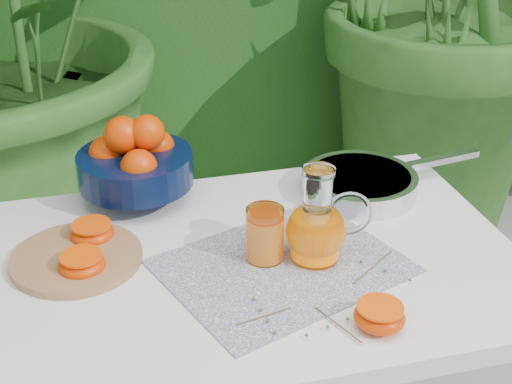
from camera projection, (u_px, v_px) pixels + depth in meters
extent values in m
cube|color=white|center=(259.00, 265.00, 1.38)|extent=(1.00, 0.70, 0.04)
cylinder|color=white|center=(46.00, 353.00, 1.71)|extent=(0.04, 0.04, 0.71)
cylinder|color=white|center=(392.00, 297.00, 1.91)|extent=(0.04, 0.04, 0.71)
cube|color=#0C1547|center=(283.00, 266.00, 1.34)|extent=(0.51, 0.46, 0.00)
cylinder|color=olive|center=(77.00, 258.00, 1.35)|extent=(0.31, 0.31, 0.02)
cylinder|color=black|center=(137.00, 191.00, 1.56)|extent=(0.09, 0.09, 0.04)
cylinder|color=black|center=(135.00, 168.00, 1.54)|extent=(0.26, 0.26, 0.07)
sphere|color=#F34D02|center=(107.00, 153.00, 1.53)|extent=(0.08, 0.08, 0.08)
sphere|color=#F34D02|center=(157.00, 147.00, 1.56)|extent=(0.08, 0.08, 0.08)
sphere|color=#F34D02|center=(139.00, 168.00, 1.47)|extent=(0.08, 0.08, 0.08)
sphere|color=#F34D02|center=(130.00, 144.00, 1.58)|extent=(0.08, 0.08, 0.08)
sphere|color=#F34D02|center=(123.00, 135.00, 1.50)|extent=(0.08, 0.08, 0.08)
sphere|color=#F34D02|center=(147.00, 132.00, 1.50)|extent=(0.08, 0.08, 0.08)
cylinder|color=white|center=(315.00, 255.00, 1.36)|extent=(0.11, 0.11, 0.01)
ellipsoid|color=white|center=(316.00, 231.00, 1.33)|extent=(0.13, 0.13, 0.11)
cylinder|color=white|center=(318.00, 191.00, 1.29)|extent=(0.06, 0.06, 0.07)
cylinder|color=white|center=(319.00, 171.00, 1.27)|extent=(0.07, 0.07, 0.01)
torus|color=white|center=(348.00, 214.00, 1.32)|extent=(0.09, 0.03, 0.09)
cylinder|color=orange|center=(316.00, 236.00, 1.34)|extent=(0.11, 0.11, 0.08)
cylinder|color=white|center=(265.00, 234.00, 1.33)|extent=(0.09, 0.09, 0.11)
cylinder|color=orange|center=(265.00, 238.00, 1.34)|extent=(0.08, 0.08, 0.08)
cylinder|color=#EE5D07|center=(265.00, 217.00, 1.32)|extent=(0.07, 0.07, 0.00)
cylinder|color=silver|center=(360.00, 184.00, 1.59)|extent=(0.29, 0.29, 0.05)
cylinder|color=silver|center=(360.00, 176.00, 1.58)|extent=(0.26, 0.26, 0.01)
cube|color=silver|center=(443.00, 159.00, 1.66)|extent=(0.19, 0.05, 0.01)
ellipsoid|color=#F34D02|center=(82.00, 265.00, 1.31)|extent=(0.11, 0.11, 0.04)
cylinder|color=#EE5D07|center=(81.00, 256.00, 1.30)|extent=(0.10, 0.10, 0.00)
ellipsoid|color=#F34D02|center=(92.00, 233.00, 1.41)|extent=(0.11, 0.11, 0.04)
cylinder|color=#EE5D07|center=(91.00, 225.00, 1.40)|extent=(0.10, 0.10, 0.00)
ellipsoid|color=#F34D02|center=(379.00, 317.00, 1.17)|extent=(0.11, 0.11, 0.04)
cylinder|color=#EE5D07|center=(380.00, 307.00, 1.17)|extent=(0.10, 0.10, 0.00)
cylinder|color=brown|center=(338.00, 324.00, 1.18)|extent=(0.04, 0.11, 0.00)
sphere|color=#456133|center=(307.00, 335.00, 1.15)|extent=(0.01, 0.01, 0.01)
sphere|color=#456133|center=(328.00, 327.00, 1.17)|extent=(0.01, 0.01, 0.01)
sphere|color=#456133|center=(348.00, 319.00, 1.19)|extent=(0.01, 0.01, 0.01)
sphere|color=#456133|center=(367.00, 311.00, 1.21)|extent=(0.01, 0.01, 0.01)
cylinder|color=brown|center=(373.00, 267.00, 1.33)|extent=(0.11, 0.08, 0.00)
sphere|color=#456133|center=(339.00, 252.00, 1.37)|extent=(0.01, 0.01, 0.01)
sphere|color=#456133|center=(361.00, 261.00, 1.34)|extent=(0.01, 0.01, 0.01)
sphere|color=#456133|center=(385.00, 270.00, 1.31)|extent=(0.01, 0.01, 0.01)
sphere|color=#456133|center=(410.00, 280.00, 1.29)|extent=(0.01, 0.01, 0.01)
cylinder|color=brown|center=(264.00, 316.00, 1.20)|extent=(0.10, 0.02, 0.00)
sphere|color=#456133|center=(275.00, 332.00, 1.16)|extent=(0.01, 0.01, 0.01)
sphere|color=#456133|center=(268.00, 320.00, 1.18)|extent=(0.01, 0.01, 0.01)
sphere|color=#456133|center=(261.00, 309.00, 1.21)|extent=(0.01, 0.01, 0.01)
sphere|color=#456133|center=(254.00, 299.00, 1.24)|extent=(0.01, 0.01, 0.01)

